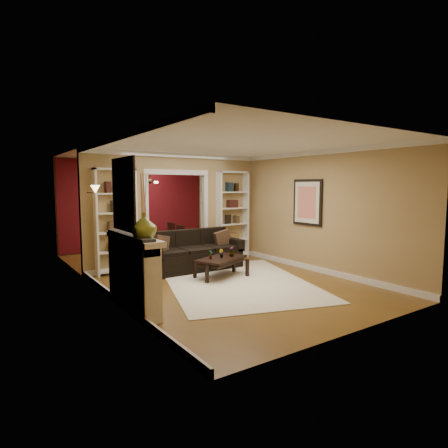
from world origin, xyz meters
TOP-DOWN VIEW (x-y plane):
  - floor at (0.00, 0.00)m, footprint 8.00×8.00m
  - ceiling at (0.00, 0.00)m, footprint 8.00×8.00m
  - wall_back at (0.00, 4.00)m, footprint 8.00×0.00m
  - wall_front at (0.00, -4.00)m, footprint 8.00×0.00m
  - wall_left at (-2.25, 0.00)m, footprint 0.00×8.00m
  - wall_right at (2.25, 0.00)m, footprint 0.00×8.00m
  - partition_wall at (0.00, 1.20)m, footprint 4.50×0.15m
  - red_back_panel at (0.00, 3.97)m, footprint 4.44×0.04m
  - dining_window at (0.00, 3.93)m, footprint 0.78×0.03m
  - area_rug at (0.21, -1.04)m, footprint 3.70×4.40m
  - sofa at (0.04, 0.45)m, footprint 2.29×0.99m
  - pillow_left at (-0.77, 0.43)m, footprint 0.44×0.30m
  - pillow_right at (0.85, 0.43)m, footprint 0.40×0.12m
  - coffee_table at (0.16, -0.55)m, footprint 1.27×1.02m
  - plant_left at (-0.10, -0.55)m, footprint 0.12×0.12m
  - plant_center at (0.16, -0.55)m, footprint 0.10×0.12m
  - plant_right at (0.42, -0.55)m, footprint 0.14×0.14m
  - bookshelf_left at (-1.55, 1.03)m, footprint 0.90×0.30m
  - bookshelf_right at (1.55, 1.03)m, footprint 0.90×0.30m
  - fireplace at (-2.09, -1.50)m, footprint 0.32×1.70m
  - vase at (-2.09, -1.94)m, footprint 0.47×0.47m
  - mirror at (-2.23, -1.50)m, footprint 0.03×0.95m
  - wall_sconce at (-2.15, 0.55)m, footprint 0.18×0.18m
  - framed_art at (2.21, -1.00)m, footprint 0.04×0.85m
  - dining_table at (-0.02, 2.76)m, footprint 1.52×0.85m
  - dining_chair_nw at (-0.57, 2.46)m, footprint 0.46×0.46m
  - dining_chair_ne at (0.53, 2.46)m, footprint 0.55×0.55m
  - dining_chair_sw at (-0.57, 3.06)m, footprint 0.47×0.47m
  - dining_chair_se at (0.53, 3.06)m, footprint 0.44×0.44m
  - chandelier at (0.00, 2.70)m, footprint 0.50×0.50m

SIDE VIEW (x-z plane):
  - floor at x=0.00m, z-range 0.00..0.00m
  - area_rug at x=0.21m, z-range 0.00..0.01m
  - coffee_table at x=0.16m, z-range 0.00..0.43m
  - dining_table at x=-0.02m, z-range 0.00..0.53m
  - dining_chair_nw at x=-0.57m, z-range 0.00..0.81m
  - dining_chair_ne at x=0.53m, z-range 0.00..0.84m
  - dining_chair_se at x=0.53m, z-range 0.00..0.86m
  - sofa at x=0.04m, z-range 0.00..0.89m
  - dining_chair_sw at x=-0.57m, z-range 0.00..0.94m
  - plant_center at x=0.16m, z-range 0.43..0.60m
  - plant_left at x=-0.10m, z-range 0.43..0.62m
  - plant_right at x=0.42m, z-range 0.43..0.64m
  - fireplace at x=-2.09m, z-range 0.00..1.16m
  - pillow_right at x=0.85m, z-range 0.44..0.84m
  - pillow_left at x=-0.77m, z-range 0.44..0.87m
  - bookshelf_left at x=-1.55m, z-range 0.00..2.30m
  - bookshelf_right at x=1.55m, z-range 0.00..2.30m
  - red_back_panel at x=0.00m, z-range 0.00..2.64m
  - wall_back at x=0.00m, z-range -2.65..5.35m
  - wall_front at x=0.00m, z-range -2.65..5.35m
  - wall_left at x=-2.25m, z-range -2.65..5.35m
  - wall_right at x=2.25m, z-range -2.65..5.35m
  - partition_wall at x=0.00m, z-range 0.00..2.70m
  - vase at x=-2.09m, z-range 1.16..1.54m
  - dining_window at x=0.00m, z-range 1.06..2.04m
  - framed_art at x=2.21m, z-range 1.02..2.08m
  - mirror at x=-2.23m, z-range 1.25..2.35m
  - wall_sconce at x=-2.15m, z-range 1.72..1.94m
  - chandelier at x=0.00m, z-range 1.87..2.17m
  - ceiling at x=0.00m, z-range 2.70..2.70m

